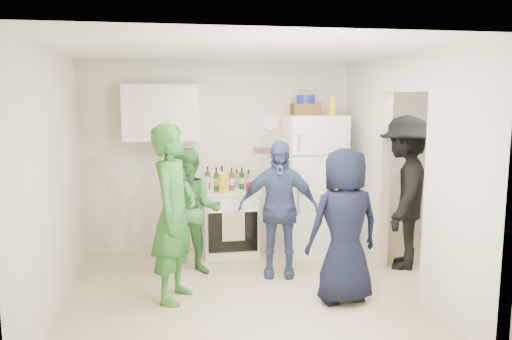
# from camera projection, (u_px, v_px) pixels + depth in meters

# --- Properties ---
(floor) EXTENTS (4.80, 4.80, 0.00)m
(floor) POSITION_uv_depth(u_px,v_px,m) (297.00, 290.00, 5.34)
(floor) COLOR beige
(floor) RESTS_ON ground
(wall_back) EXTENTS (4.80, 0.00, 4.80)m
(wall_back) POSITION_uv_depth(u_px,v_px,m) (266.00, 156.00, 6.82)
(wall_back) COLOR silver
(wall_back) RESTS_ON floor
(wall_front) EXTENTS (4.80, 0.00, 4.80)m
(wall_front) POSITION_uv_depth(u_px,v_px,m) (360.00, 212.00, 3.51)
(wall_front) COLOR silver
(wall_front) RESTS_ON floor
(wall_left) EXTENTS (0.00, 3.40, 3.40)m
(wall_left) POSITION_uv_depth(u_px,v_px,m) (54.00, 182.00, 4.74)
(wall_left) COLOR silver
(wall_left) RESTS_ON floor
(wall_right) EXTENTS (0.00, 3.40, 3.40)m
(wall_right) POSITION_uv_depth(u_px,v_px,m) (506.00, 169.00, 5.58)
(wall_right) COLOR silver
(wall_right) RESTS_ON floor
(ceiling) EXTENTS (4.80, 4.80, 0.00)m
(ceiling) POSITION_uv_depth(u_px,v_px,m) (300.00, 51.00, 4.98)
(ceiling) COLOR white
(ceiling) RESTS_ON wall_back
(partition_pier_back) EXTENTS (0.12, 1.20, 2.50)m
(partition_pier_back) POSITION_uv_depth(u_px,v_px,m) (366.00, 159.00, 6.44)
(partition_pier_back) COLOR silver
(partition_pier_back) RESTS_ON floor
(partition_pier_front) EXTENTS (0.12, 1.20, 2.50)m
(partition_pier_front) POSITION_uv_depth(u_px,v_px,m) (466.00, 190.00, 4.30)
(partition_pier_front) COLOR silver
(partition_pier_front) RESTS_ON floor
(partition_header) EXTENTS (0.12, 1.00, 0.40)m
(partition_header) POSITION_uv_depth(u_px,v_px,m) (410.00, 73.00, 5.22)
(partition_header) COLOR silver
(partition_header) RESTS_ON partition_pier_back
(stove) EXTENTS (0.72, 0.60, 0.85)m
(stove) POSITION_uv_depth(u_px,v_px,m) (230.00, 222.00, 6.52)
(stove) COLOR white
(stove) RESTS_ON floor
(upper_cabinet) EXTENTS (0.95, 0.34, 0.70)m
(upper_cabinet) POSITION_uv_depth(u_px,v_px,m) (161.00, 113.00, 6.31)
(upper_cabinet) COLOR silver
(upper_cabinet) RESTS_ON wall_back
(fridge) EXTENTS (0.75, 0.72, 1.81)m
(fridge) POSITION_uv_depth(u_px,v_px,m) (313.00, 184.00, 6.61)
(fridge) COLOR white
(fridge) RESTS_ON floor
(wicker_basket) EXTENTS (0.35, 0.25, 0.15)m
(wicker_basket) POSITION_uv_depth(u_px,v_px,m) (305.00, 109.00, 6.50)
(wicker_basket) COLOR brown
(wicker_basket) RESTS_ON fridge
(blue_bowl) EXTENTS (0.24, 0.24, 0.11)m
(blue_bowl) POSITION_uv_depth(u_px,v_px,m) (306.00, 99.00, 6.48)
(blue_bowl) COLOR navy
(blue_bowl) RESTS_ON wicker_basket
(yellow_cup_stack_top) EXTENTS (0.09, 0.09, 0.25)m
(yellow_cup_stack_top) POSITION_uv_depth(u_px,v_px,m) (333.00, 106.00, 6.40)
(yellow_cup_stack_top) COLOR yellow
(yellow_cup_stack_top) RESTS_ON fridge
(wall_clock) EXTENTS (0.22, 0.02, 0.22)m
(wall_clock) POSITION_uv_depth(u_px,v_px,m) (270.00, 123.00, 6.74)
(wall_clock) COLOR white
(wall_clock) RESTS_ON wall_back
(spice_shelf) EXTENTS (0.35, 0.08, 0.03)m
(spice_shelf) POSITION_uv_depth(u_px,v_px,m) (267.00, 149.00, 6.75)
(spice_shelf) COLOR olive
(spice_shelf) RESTS_ON wall_back
(nook_window) EXTENTS (0.03, 0.70, 0.80)m
(nook_window) POSITION_uv_depth(u_px,v_px,m) (495.00, 132.00, 5.71)
(nook_window) COLOR black
(nook_window) RESTS_ON wall_right
(nook_window_frame) EXTENTS (0.04, 0.76, 0.86)m
(nook_window_frame) POSITION_uv_depth(u_px,v_px,m) (494.00, 132.00, 5.71)
(nook_window_frame) COLOR white
(nook_window_frame) RESTS_ON wall_right
(nook_valance) EXTENTS (0.04, 0.82, 0.18)m
(nook_valance) POSITION_uv_depth(u_px,v_px,m) (494.00, 101.00, 5.65)
(nook_valance) COLOR white
(nook_valance) RESTS_ON wall_right
(yellow_cup_stack_stove) EXTENTS (0.09, 0.09, 0.25)m
(yellow_cup_stack_stove) POSITION_uv_depth(u_px,v_px,m) (222.00, 183.00, 6.21)
(yellow_cup_stack_stove) COLOR #F9A815
(yellow_cup_stack_stove) RESTS_ON stove
(red_cup) EXTENTS (0.09, 0.09, 0.12)m
(red_cup) POSITION_uv_depth(u_px,v_px,m) (249.00, 187.00, 6.29)
(red_cup) COLOR red
(red_cup) RESTS_ON stove
(person_green_left) EXTENTS (0.64, 0.76, 1.79)m
(person_green_left) POSITION_uv_depth(u_px,v_px,m) (174.00, 214.00, 4.98)
(person_green_left) COLOR #2F7631
(person_green_left) RESTS_ON floor
(person_green_center) EXTENTS (0.80, 0.67, 1.47)m
(person_green_center) POSITION_uv_depth(u_px,v_px,m) (191.00, 212.00, 5.73)
(person_green_center) COLOR #347737
(person_green_center) RESTS_ON floor
(person_denim) EXTENTS (0.98, 0.58, 1.56)m
(person_denim) POSITION_uv_depth(u_px,v_px,m) (278.00, 209.00, 5.70)
(person_denim) COLOR #375178
(person_denim) RESTS_ON floor
(person_navy) EXTENTS (0.82, 0.59, 1.56)m
(person_navy) POSITION_uv_depth(u_px,v_px,m) (344.00, 226.00, 4.95)
(person_navy) COLOR black
(person_navy) RESTS_ON floor
(person_nook) EXTENTS (1.20, 1.37, 1.84)m
(person_nook) POSITION_uv_depth(u_px,v_px,m) (404.00, 192.00, 5.96)
(person_nook) COLOR black
(person_nook) RESTS_ON floor
(bottle_a) EXTENTS (0.07, 0.07, 0.30)m
(bottle_a) POSITION_uv_depth(u_px,v_px,m) (208.00, 178.00, 6.51)
(bottle_a) COLOR brown
(bottle_a) RESTS_ON stove
(bottle_b) EXTENTS (0.07, 0.07, 0.32)m
(bottle_b) POSITION_uv_depth(u_px,v_px,m) (216.00, 179.00, 6.33)
(bottle_b) COLOR #23501A
(bottle_b) RESTS_ON stove
(bottle_c) EXTENTS (0.07, 0.07, 0.30)m
(bottle_c) POSITION_uv_depth(u_px,v_px,m) (222.00, 177.00, 6.57)
(bottle_c) COLOR silver
(bottle_c) RESTS_ON stove
(bottle_d) EXTENTS (0.07, 0.07, 0.30)m
(bottle_d) POSITION_uv_depth(u_px,v_px,m) (232.00, 179.00, 6.39)
(bottle_d) COLOR #55340E
(bottle_d) RESTS_ON stove
(bottle_e) EXTENTS (0.07, 0.07, 0.24)m
(bottle_e) POSITION_uv_depth(u_px,v_px,m) (237.00, 178.00, 6.65)
(bottle_e) COLOR gray
(bottle_e) RESTS_ON stove
(bottle_f) EXTENTS (0.07, 0.07, 0.29)m
(bottle_f) POSITION_uv_depth(u_px,v_px,m) (242.00, 178.00, 6.49)
(bottle_f) COLOR #13341F
(bottle_f) RESTS_ON stove
(bottle_g) EXTENTS (0.07, 0.07, 0.25)m
(bottle_g) POSITION_uv_depth(u_px,v_px,m) (249.00, 178.00, 6.61)
(bottle_g) COLOR #939E33
(bottle_g) RESTS_ON stove
(bottle_h) EXTENTS (0.07, 0.07, 0.26)m
(bottle_h) POSITION_uv_depth(u_px,v_px,m) (206.00, 182.00, 6.28)
(bottle_h) COLOR #A5ACB1
(bottle_h) RESTS_ON stove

